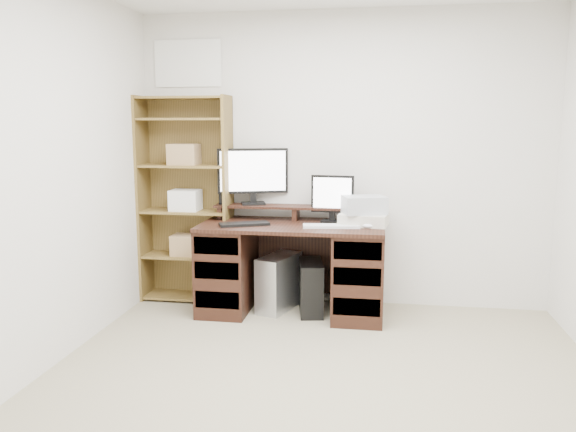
% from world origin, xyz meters
% --- Properties ---
extents(room, '(3.54, 4.04, 2.54)m').
position_xyz_m(room, '(-0.00, 0.00, 1.25)').
color(room, tan).
rests_on(room, ground).
extents(desk, '(1.50, 0.70, 0.75)m').
position_xyz_m(desk, '(-0.38, 1.64, 0.39)').
color(desk, black).
rests_on(desk, ground).
extents(riser_shelf, '(1.40, 0.22, 0.12)m').
position_xyz_m(riser_shelf, '(-0.38, 1.85, 0.84)').
color(riser_shelf, black).
rests_on(riser_shelf, desk).
extents(monitor_wide, '(0.59, 0.24, 0.48)m').
position_xyz_m(monitor_wide, '(-0.76, 1.89, 1.14)').
color(monitor_wide, black).
rests_on(monitor_wide, riser_shelf).
extents(monitor_small, '(0.36, 0.15, 0.39)m').
position_xyz_m(monitor_small, '(-0.06, 1.79, 0.96)').
color(monitor_small, black).
rests_on(monitor_small, desk).
extents(speaker, '(0.08, 0.08, 0.18)m').
position_xyz_m(speaker, '(-1.01, 1.85, 0.96)').
color(speaker, black).
rests_on(speaker, riser_shelf).
extents(keyboard_black, '(0.42, 0.29, 0.02)m').
position_xyz_m(keyboard_black, '(-0.75, 1.51, 0.76)').
color(keyboard_black, black).
rests_on(keyboard_black, desk).
extents(keyboard_white, '(0.46, 0.20, 0.02)m').
position_xyz_m(keyboard_white, '(-0.05, 1.53, 0.76)').
color(keyboard_white, silver).
rests_on(keyboard_white, desk).
extents(mouse, '(0.10, 0.08, 0.04)m').
position_xyz_m(mouse, '(0.24, 1.55, 0.77)').
color(mouse, white).
rests_on(mouse, desk).
extents(printer, '(0.42, 0.34, 0.09)m').
position_xyz_m(printer, '(0.21, 1.68, 0.80)').
color(printer, beige).
rests_on(printer, desk).
extents(basket, '(0.39, 0.33, 0.14)m').
position_xyz_m(basket, '(0.21, 1.68, 0.92)').
color(basket, '#A7ACB3').
rests_on(basket, printer).
extents(tower_silver, '(0.35, 0.51, 0.47)m').
position_xyz_m(tower_silver, '(-0.50, 1.69, 0.23)').
color(tower_silver, '#B7BABE').
rests_on(tower_silver, ground).
extents(tower_black, '(0.26, 0.46, 0.43)m').
position_xyz_m(tower_black, '(-0.22, 1.66, 0.22)').
color(tower_black, black).
rests_on(tower_black, ground).
extents(bookshelf, '(0.80, 0.30, 1.80)m').
position_xyz_m(bookshelf, '(-1.35, 1.86, 0.92)').
color(bookshelf, olive).
rests_on(bookshelf, ground).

